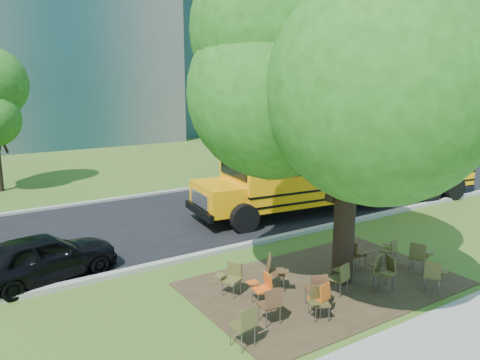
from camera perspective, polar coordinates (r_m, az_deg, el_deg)
ground at (r=12.71m, az=5.32°, el=-12.74°), size 160.00×160.00×0.00m
dirt_patch at (r=12.96m, az=10.28°, el=-12.31°), size 7.00×4.50×0.03m
asphalt_road at (r=18.35m, az=-8.29°, el=-4.82°), size 80.00×8.00×0.04m
kerb_near at (r=14.97m, az=-1.83°, el=-8.46°), size 80.00×0.25×0.14m
kerb_far at (r=22.01m, az=-12.74°, el=-1.99°), size 80.00×0.25×0.14m
building_right at (r=56.88m, az=0.85°, el=19.41°), size 30.00×16.00×25.00m
bg_tree_3 at (r=27.58m, az=0.65°, el=11.53°), size 5.60×5.60×7.84m
bg_tree_4 at (r=31.99m, az=13.92°, el=10.03°), size 5.00×5.00×6.85m
main_tree at (r=12.08m, az=13.40°, el=11.32°), size 7.20×7.20×8.84m
school_bus at (r=20.54m, az=13.79°, el=2.01°), size 13.24×4.27×3.18m
chair_0 at (r=9.84m, az=0.65°, el=-16.91°), size 0.60×0.60×0.90m
chair_1 at (r=10.65m, az=3.87°, el=-14.58°), size 0.62×0.53×0.90m
chair_2 at (r=11.18m, az=9.85°, el=-13.67°), size 0.56×0.60×0.82m
chair_3 at (r=11.01m, az=9.58°, el=-14.15°), size 0.65×0.51×0.80m
chair_4 at (r=11.43m, az=9.48°, el=-12.73°), size 0.71×0.55×0.91m
chair_5 at (r=12.76m, az=16.94°, el=-10.39°), size 0.62×0.71×0.91m
chair_6 at (r=12.84m, az=17.31°, el=-10.28°), size 0.56×0.72×0.90m
chair_7 at (r=14.05m, az=21.04°, el=-8.49°), size 0.74×0.64×0.94m
chair_8 at (r=11.50m, az=2.80°, el=-12.71°), size 0.48×0.59×0.82m
chair_9 at (r=11.95m, az=-1.04°, el=-11.58°), size 0.69×0.58×0.86m
chair_10 at (r=12.22m, az=4.18°, el=-10.76°), size 0.64×0.81×0.95m
chair_11 at (r=12.21m, az=12.19°, el=-11.32°), size 0.59×0.61×0.87m
chair_12 at (r=13.97m, az=14.06°, el=-8.51°), size 0.47×0.61×0.80m
chair_13 at (r=14.58m, az=17.85°, el=-7.92°), size 0.53×0.57×0.78m
chair_14 at (r=13.02m, az=22.56°, el=-10.47°), size 0.71×0.58×0.87m
chair_15 at (r=13.81m, az=13.40°, el=-8.74°), size 0.51×0.53×0.79m
black_car at (r=13.80m, az=-22.87°, el=-8.65°), size 4.12×2.29×1.33m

